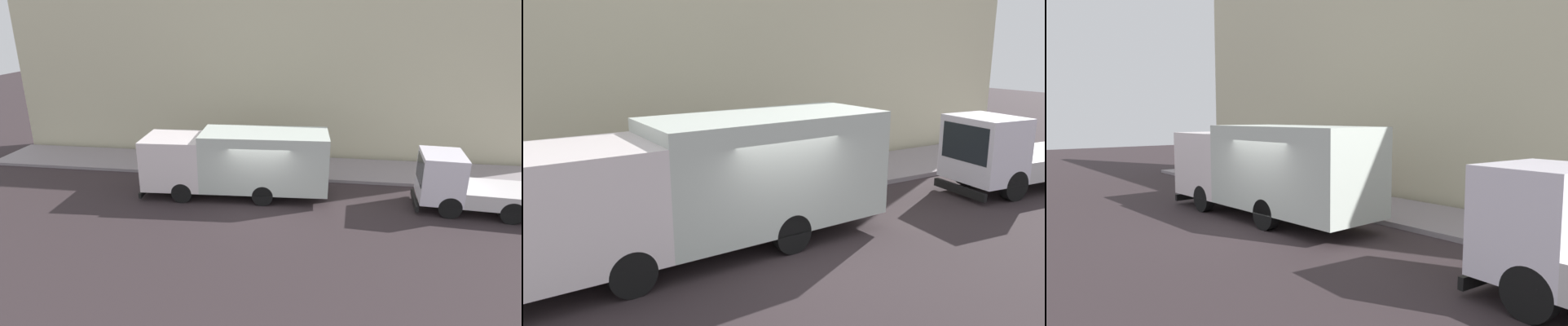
% 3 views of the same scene
% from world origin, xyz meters
% --- Properties ---
extents(ground, '(80.00, 80.00, 0.00)m').
position_xyz_m(ground, '(0.00, 0.00, 0.00)').
color(ground, '#302729').
extents(sidewalk, '(3.34, 30.00, 0.15)m').
position_xyz_m(sidewalk, '(4.67, 0.00, 0.07)').
color(sidewalk, gray).
rests_on(sidewalk, ground).
extents(building_facade, '(0.50, 30.00, 10.24)m').
position_xyz_m(building_facade, '(6.84, 0.00, 5.12)').
color(building_facade, beige).
rests_on(building_facade, ground).
extents(large_utility_truck, '(2.73, 8.17, 2.91)m').
position_xyz_m(large_utility_truck, '(0.98, 1.12, 1.61)').
color(large_utility_truck, white).
rests_on(large_utility_truck, ground).
extents(small_flatbed_truck, '(2.46, 5.39, 2.37)m').
position_xyz_m(small_flatbed_truck, '(0.72, -8.41, 1.09)').
color(small_flatbed_truck, white).
rests_on(small_flatbed_truck, ground).
extents(pedestrian_walking, '(0.52, 0.52, 1.74)m').
position_xyz_m(pedestrian_walking, '(5.16, 2.68, 1.06)').
color(pedestrian_walking, brown).
rests_on(pedestrian_walking, sidewalk).
extents(pedestrian_standing, '(0.45, 0.45, 1.68)m').
position_xyz_m(pedestrian_standing, '(5.39, 1.16, 1.05)').
color(pedestrian_standing, brown).
rests_on(pedestrian_standing, sidewalk).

